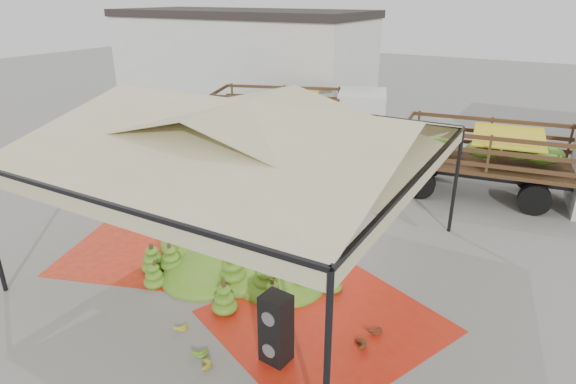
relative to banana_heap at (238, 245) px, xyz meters
The scene contains 17 objects.
ground 0.72m from the banana_heap, 82.06° to the left, with size 90.00×90.00×0.00m, color slate.
canopy_tent 2.79m from the banana_heap, 82.06° to the left, with size 8.10×8.10×4.00m.
building_white 17.68m from the banana_heap, 124.49° to the left, with size 14.30×6.30×5.40m.
tarp_left 2.71m from the banana_heap, 169.44° to the right, with size 3.84×3.65×0.01m, color red.
tarp_right 3.03m from the banana_heap, 18.18° to the right, with size 3.90×4.09×0.01m, color red.
banana_heap is the anchor object (origin of this frame).
hand_yellow_a 2.66m from the banana_heap, 81.41° to the right, with size 0.39×0.32×0.18m, color gold.
hand_yellow_b 3.59m from the banana_heap, 65.42° to the right, with size 0.46×0.38×0.21m, color #B39A23.
hand_red_a 3.86m from the banana_heap, 11.01° to the right, with size 0.46×0.38×0.21m, color #542B13.
hand_red_b 3.93m from the banana_heap, 20.20° to the right, with size 0.51×0.41×0.23m, color #5D2C15.
hand_green 3.21m from the banana_heap, 68.03° to the right, with size 0.45×0.37×0.20m, color #3B7518.
hanging_bunches 2.15m from the banana_heap, 20.67° to the right, with size 1.74×0.24×0.20m.
speaker_stack 3.46m from the banana_heap, 43.20° to the right, with size 0.54×0.48×1.37m.
banana_leaves 2.87m from the banana_heap, 139.90° to the left, with size 0.96×1.36×3.70m, color #286D1D, non-canonical shape.
vendor 5.48m from the banana_heap, 70.21° to the left, with size 0.63×0.41×1.73m, color gray.
truck_left 10.28m from the banana_heap, 108.67° to the left, with size 7.55×4.72×2.45m.
truck_right 9.69m from the banana_heap, 54.85° to the left, with size 7.29×3.33×2.41m.
Camera 1 is at (6.13, -8.76, 6.21)m, focal length 30.00 mm.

